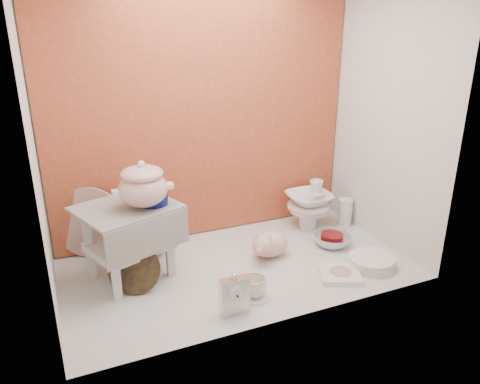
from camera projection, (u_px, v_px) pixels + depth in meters
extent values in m
plane|color=silver|center=(238.00, 267.00, 2.45)|extent=(1.80, 1.80, 0.00)
cube|color=#B65C2D|center=(203.00, 111.00, 2.62)|extent=(1.80, 0.06, 1.50)
cube|color=silver|center=(33.00, 149.00, 1.86)|extent=(0.06, 1.00, 1.50)
cube|color=silver|center=(389.00, 114.00, 2.52)|extent=(0.06, 1.00, 1.50)
cylinder|color=#0A114D|center=(153.00, 199.00, 2.25)|extent=(0.18, 0.18, 0.05)
imported|color=white|center=(146.00, 230.00, 2.56)|extent=(0.35, 0.35, 0.28)
cube|color=silver|center=(235.00, 294.00, 2.04)|extent=(0.13, 0.05, 0.20)
ellipsoid|color=beige|center=(270.00, 244.00, 2.54)|extent=(0.30, 0.25, 0.16)
cylinder|color=white|center=(254.00, 296.00, 2.19)|extent=(0.18, 0.18, 0.01)
imported|color=white|center=(254.00, 287.00, 2.17)|extent=(0.14, 0.14, 0.09)
cube|color=white|center=(340.00, 274.00, 2.37)|extent=(0.27, 0.27, 0.03)
cylinder|color=white|center=(371.00, 262.00, 2.45)|extent=(0.31, 0.31, 0.06)
imported|color=silver|center=(332.00, 240.00, 2.68)|extent=(0.27, 0.27, 0.07)
cylinder|color=silver|center=(345.00, 212.00, 2.93)|extent=(0.09, 0.09, 0.18)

